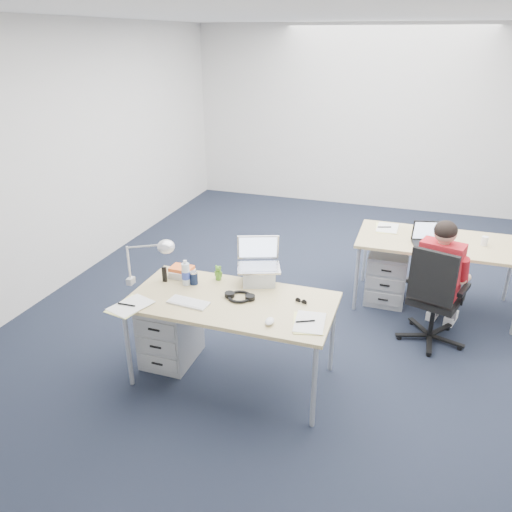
# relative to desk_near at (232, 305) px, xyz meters

# --- Properties ---
(floor) EXTENTS (7.00, 7.00, 0.00)m
(floor) POSITION_rel_desk_near_xyz_m (0.57, 1.51, -0.68)
(floor) COLOR black
(floor) RESTS_ON ground
(room) EXTENTS (6.02, 7.02, 2.80)m
(room) POSITION_rel_desk_near_xyz_m (0.57, 1.51, 1.03)
(room) COLOR silver
(room) RESTS_ON ground
(desk_near) EXTENTS (1.60, 0.80, 0.73)m
(desk_near) POSITION_rel_desk_near_xyz_m (0.00, 0.00, 0.00)
(desk_near) COLOR tan
(desk_near) RESTS_ON ground
(desk_far) EXTENTS (1.60, 0.80, 0.73)m
(desk_far) POSITION_rel_desk_near_xyz_m (1.54, 1.80, 0.00)
(desk_far) COLOR tan
(desk_far) RESTS_ON ground
(office_chair) EXTENTS (0.77, 0.77, 0.96)m
(office_chair) POSITION_rel_desk_near_xyz_m (1.53, 1.08, -0.41)
(office_chair) COLOR black
(office_chair) RESTS_ON ground
(seated_person) EXTENTS (0.48, 0.70, 1.16)m
(seated_person) POSITION_rel_desk_near_xyz_m (1.57, 1.24, -0.10)
(seated_person) COLOR #AC1820
(seated_person) RESTS_ON ground
(drawer_pedestal_near) EXTENTS (0.40, 0.50, 0.55)m
(drawer_pedestal_near) POSITION_rel_desk_near_xyz_m (-0.60, 0.07, -0.41)
(drawer_pedestal_near) COLOR #9D9FA2
(drawer_pedestal_near) RESTS_ON ground
(drawer_pedestal_far) EXTENTS (0.40, 0.50, 0.55)m
(drawer_pedestal_far) POSITION_rel_desk_near_xyz_m (1.07, 1.79, -0.41)
(drawer_pedestal_far) COLOR #9D9FA2
(drawer_pedestal_far) RESTS_ON ground
(silver_laptop) EXTENTS (0.42, 0.38, 0.37)m
(silver_laptop) POSITION_rel_desk_near_xyz_m (0.11, 0.35, 0.23)
(silver_laptop) COLOR silver
(silver_laptop) RESTS_ON desk_near
(wireless_keyboard) EXTENTS (0.33, 0.16, 0.02)m
(wireless_keyboard) POSITION_rel_desk_near_xyz_m (-0.29, -0.16, 0.05)
(wireless_keyboard) COLOR white
(wireless_keyboard) RESTS_ON desk_near
(computer_mouse) EXTENTS (0.07, 0.11, 0.04)m
(computer_mouse) POSITION_rel_desk_near_xyz_m (0.38, -0.24, 0.06)
(computer_mouse) COLOR white
(computer_mouse) RESTS_ON desk_near
(headphones) EXTENTS (0.26, 0.20, 0.04)m
(headphones) POSITION_rel_desk_near_xyz_m (0.05, 0.04, 0.07)
(headphones) COLOR black
(headphones) RESTS_ON desk_near
(can_koozie) EXTENTS (0.09, 0.09, 0.11)m
(can_koozie) POSITION_rel_desk_near_xyz_m (-0.39, 0.16, 0.10)
(can_koozie) COLOR #121C39
(can_koozie) RESTS_ON desk_near
(water_bottle) EXTENTS (0.09, 0.09, 0.21)m
(water_bottle) POSITION_rel_desk_near_xyz_m (-0.45, 0.13, 0.15)
(water_bottle) COLOR silver
(water_bottle) RESTS_ON desk_near
(bear_figurine) EXTENTS (0.08, 0.08, 0.13)m
(bear_figurine) POSITION_rel_desk_near_xyz_m (-0.23, 0.29, 0.11)
(bear_figurine) COLOR #367D21
(bear_figurine) RESTS_ON desk_near
(book_stack) EXTENTS (0.20, 0.15, 0.09)m
(book_stack) POSITION_rel_desk_near_xyz_m (-0.54, 0.25, 0.09)
(book_stack) COLOR silver
(book_stack) RESTS_ON desk_near
(cordless_phone) EXTENTS (0.04, 0.03, 0.13)m
(cordless_phone) POSITION_rel_desk_near_xyz_m (-0.64, 0.12, 0.11)
(cordless_phone) COLOR black
(cordless_phone) RESTS_ON desk_near
(papers_left) EXTENTS (0.29, 0.36, 0.01)m
(papers_left) POSITION_rel_desk_near_xyz_m (-0.70, -0.35, 0.05)
(papers_left) COLOR #FDFF93
(papers_left) RESTS_ON desk_near
(papers_right) EXTENTS (0.25, 0.33, 0.01)m
(papers_right) POSITION_rel_desk_near_xyz_m (0.64, -0.15, 0.05)
(papers_right) COLOR #FDFF93
(papers_right) RESTS_ON desk_near
(sunglasses) EXTENTS (0.11, 0.07, 0.02)m
(sunglasses) POSITION_rel_desk_near_xyz_m (0.52, 0.13, 0.06)
(sunglasses) COLOR black
(sunglasses) RESTS_ON desk_near
(desk_lamp) EXTENTS (0.43, 0.26, 0.45)m
(desk_lamp) POSITION_rel_desk_near_xyz_m (-0.75, -0.01, 0.27)
(desk_lamp) COLOR silver
(desk_lamp) RESTS_ON desk_near
(dark_laptop) EXTENTS (0.39, 0.38, 0.24)m
(dark_laptop) POSITION_rel_desk_near_xyz_m (1.45, 1.63, 0.17)
(dark_laptop) COLOR black
(dark_laptop) RESTS_ON desk_far
(far_cup) EXTENTS (0.08, 0.08, 0.09)m
(far_cup) POSITION_rel_desk_near_xyz_m (1.95, 1.81, 0.09)
(far_cup) COLOR white
(far_cup) RESTS_ON desk_far
(far_papers) EXTENTS (0.22, 0.31, 0.01)m
(far_papers) POSITION_rel_desk_near_xyz_m (1.00, 1.98, 0.05)
(far_papers) COLOR white
(far_papers) RESTS_ON desk_far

